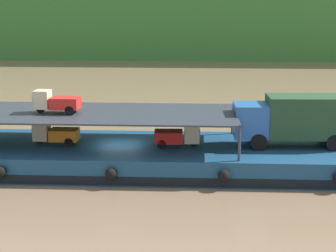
% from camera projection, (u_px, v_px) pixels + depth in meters
% --- Properties ---
extents(ground_plane, '(400.00, 400.00, 0.00)m').
position_uv_depth(ground_plane, '(121.00, 168.00, 34.34)').
color(ground_plane, '#7F664C').
extents(cargo_barge, '(31.08, 7.77, 1.50)m').
position_uv_depth(cargo_barge, '(121.00, 156.00, 34.14)').
color(cargo_barge, navy).
rests_on(cargo_barge, ground).
extents(covered_lorry, '(7.91, 2.49, 3.10)m').
position_uv_depth(covered_lorry, '(294.00, 119.00, 33.24)').
color(covered_lorry, '#285BA3').
rests_on(covered_lorry, cargo_barge).
extents(cargo_rack, '(21.88, 6.43, 2.00)m').
position_uv_depth(cargo_rack, '(58.00, 113.00, 33.75)').
color(cargo_rack, '#2D333D').
rests_on(cargo_rack, cargo_barge).
extents(mini_truck_lower_aft, '(2.76, 1.23, 1.38)m').
position_uv_depth(mini_truck_lower_aft, '(55.00, 133.00, 33.84)').
color(mini_truck_lower_aft, orange).
rests_on(mini_truck_lower_aft, cargo_barge).
extents(mini_truck_lower_mid, '(2.78, 1.28, 1.38)m').
position_uv_depth(mini_truck_lower_mid, '(178.00, 136.00, 33.34)').
color(mini_truck_lower_mid, red).
rests_on(mini_truck_lower_mid, cargo_barge).
extents(mini_truck_upper_mid, '(2.79, 1.29, 1.38)m').
position_uv_depth(mini_truck_upper_mid, '(56.00, 102.00, 33.27)').
color(mini_truck_upper_mid, red).
rests_on(mini_truck_upper_mid, cargo_rack).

